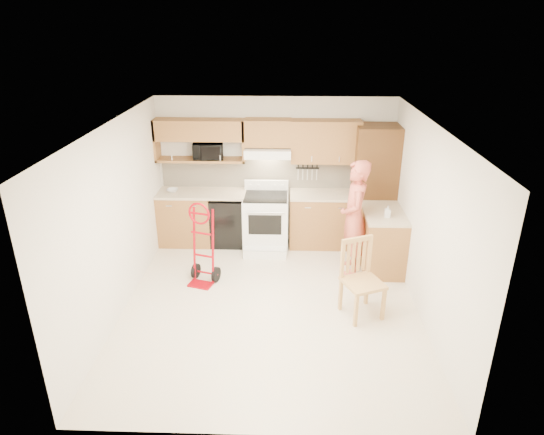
# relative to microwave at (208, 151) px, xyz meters

# --- Properties ---
(floor) EXTENTS (4.00, 4.50, 0.02)m
(floor) POSITION_rel_microwave_xyz_m (1.12, -2.08, -1.64)
(floor) COLOR beige
(floor) RESTS_ON ground
(ceiling) EXTENTS (4.00, 4.50, 0.02)m
(ceiling) POSITION_rel_microwave_xyz_m (1.12, -2.08, 0.88)
(ceiling) COLOR white
(ceiling) RESTS_ON ground
(wall_back) EXTENTS (4.00, 0.02, 2.50)m
(wall_back) POSITION_rel_microwave_xyz_m (1.12, 0.17, -0.38)
(wall_back) COLOR silver
(wall_back) RESTS_ON ground
(wall_front) EXTENTS (4.00, 0.02, 2.50)m
(wall_front) POSITION_rel_microwave_xyz_m (1.12, -4.34, -0.38)
(wall_front) COLOR silver
(wall_front) RESTS_ON ground
(wall_left) EXTENTS (0.02, 4.50, 2.50)m
(wall_left) POSITION_rel_microwave_xyz_m (-0.89, -2.08, -0.38)
(wall_left) COLOR silver
(wall_left) RESTS_ON ground
(wall_right) EXTENTS (0.02, 4.50, 2.50)m
(wall_right) POSITION_rel_microwave_xyz_m (3.13, -2.08, -0.38)
(wall_right) COLOR silver
(wall_right) RESTS_ON ground
(backsplash) EXTENTS (3.92, 0.03, 0.55)m
(backsplash) POSITION_rel_microwave_xyz_m (1.12, 0.15, -0.43)
(backsplash) COLOR beige
(backsplash) RESTS_ON wall_back
(lower_cab_left) EXTENTS (0.90, 0.60, 0.90)m
(lower_cab_left) POSITION_rel_microwave_xyz_m (-0.43, -0.14, -1.18)
(lower_cab_left) COLOR olive
(lower_cab_left) RESTS_ON ground
(dishwasher) EXTENTS (0.60, 0.60, 0.85)m
(dishwasher) POSITION_rel_microwave_xyz_m (0.32, -0.14, -1.20)
(dishwasher) COLOR black
(dishwasher) RESTS_ON ground
(lower_cab_right) EXTENTS (1.14, 0.60, 0.90)m
(lower_cab_right) POSITION_rel_microwave_xyz_m (1.95, -0.14, -1.18)
(lower_cab_right) COLOR olive
(lower_cab_right) RESTS_ON ground
(countertop_left) EXTENTS (1.50, 0.63, 0.04)m
(countertop_left) POSITION_rel_microwave_xyz_m (-0.13, -0.13, -0.71)
(countertop_left) COLOR #C1AB8C
(countertop_left) RESTS_ON lower_cab_left
(countertop_right) EXTENTS (1.14, 0.63, 0.04)m
(countertop_right) POSITION_rel_microwave_xyz_m (1.95, -0.13, -0.71)
(countertop_right) COLOR #C1AB8C
(countertop_right) RESTS_ON lower_cab_right
(cab_return_right) EXTENTS (0.60, 1.00, 0.90)m
(cab_return_right) POSITION_rel_microwave_xyz_m (2.82, -0.94, -1.18)
(cab_return_right) COLOR olive
(cab_return_right) RESTS_ON ground
(countertop_return) EXTENTS (0.63, 1.00, 0.04)m
(countertop_return) POSITION_rel_microwave_xyz_m (2.82, -0.94, -0.71)
(countertop_return) COLOR #C1AB8C
(countertop_return) RESTS_ON cab_return_right
(pantry_tall) EXTENTS (0.70, 0.60, 2.10)m
(pantry_tall) POSITION_rel_microwave_xyz_m (2.77, -0.14, -0.58)
(pantry_tall) COLOR #4D2D14
(pantry_tall) RESTS_ON ground
(upper_cab_left) EXTENTS (1.50, 0.33, 0.34)m
(upper_cab_left) POSITION_rel_microwave_xyz_m (-0.13, 0.00, 0.35)
(upper_cab_left) COLOR olive
(upper_cab_left) RESTS_ON wall_back
(upper_shelf_mw) EXTENTS (1.50, 0.33, 0.04)m
(upper_shelf_mw) POSITION_rel_microwave_xyz_m (-0.13, 0.00, -0.16)
(upper_shelf_mw) COLOR olive
(upper_shelf_mw) RESTS_ON wall_back
(upper_cab_center) EXTENTS (0.76, 0.33, 0.44)m
(upper_cab_center) POSITION_rel_microwave_xyz_m (1.00, 0.00, 0.31)
(upper_cab_center) COLOR olive
(upper_cab_center) RESTS_ON wall_back
(upper_cab_right) EXTENTS (1.14, 0.33, 0.70)m
(upper_cab_right) POSITION_rel_microwave_xyz_m (1.95, 0.00, 0.17)
(upper_cab_right) COLOR olive
(upper_cab_right) RESTS_ON wall_back
(range_hood) EXTENTS (0.76, 0.46, 0.14)m
(range_hood) POSITION_rel_microwave_xyz_m (1.00, -0.06, 0.00)
(range_hood) COLOR white
(range_hood) RESTS_ON wall_back
(knife_strip) EXTENTS (0.40, 0.05, 0.29)m
(knife_strip) POSITION_rel_microwave_xyz_m (1.67, 0.12, -0.39)
(knife_strip) COLOR black
(knife_strip) RESTS_ON backsplash
(microwave) EXTENTS (0.53, 0.39, 0.28)m
(microwave) POSITION_rel_microwave_xyz_m (0.00, 0.00, 0.00)
(microwave) COLOR black
(microwave) RESTS_ON upper_shelf_mw
(range) EXTENTS (0.75, 0.99, 1.11)m
(range) POSITION_rel_microwave_xyz_m (0.97, -0.33, -1.07)
(range) COLOR white
(range) RESTS_ON ground
(person) EXTENTS (0.45, 0.67, 1.79)m
(person) POSITION_rel_microwave_xyz_m (2.35, -1.06, -0.74)
(person) COLOR #C65645
(person) RESTS_ON ground
(hand_truck) EXTENTS (0.56, 0.53, 1.16)m
(hand_truck) POSITION_rel_microwave_xyz_m (0.09, -1.53, -1.05)
(hand_truck) COLOR #9F030F
(hand_truck) RESTS_ON ground
(dining_chair) EXTENTS (0.64, 0.66, 1.05)m
(dining_chair) POSITION_rel_microwave_xyz_m (2.34, -2.29, -1.10)
(dining_chair) COLOR tan
(dining_chair) RESTS_ON ground
(soap_bottle) EXTENTS (0.09, 0.09, 0.18)m
(soap_bottle) POSITION_rel_microwave_xyz_m (2.82, -1.13, -0.60)
(soap_bottle) COLOR white
(soap_bottle) RESTS_ON countertop_return
(bowl) EXTENTS (0.19, 0.19, 0.05)m
(bowl) POSITION_rel_microwave_xyz_m (-0.62, -0.13, -0.66)
(bowl) COLOR white
(bowl) RESTS_ON countertop_left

